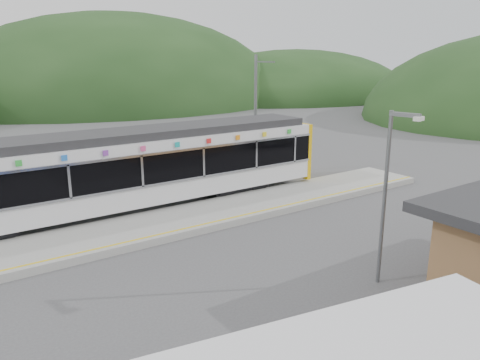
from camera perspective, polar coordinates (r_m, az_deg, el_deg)
ground at (r=17.93m, az=0.18°, el=-7.83°), size 120.00×120.00×0.00m
hills at (r=25.46m, az=4.80°, el=-0.93°), size 146.00×149.00×26.00m
platform at (r=20.49m, az=-5.12°, el=-4.48°), size 26.00×3.20×0.30m
yellow_line at (r=19.38m, az=-3.22°, el=-5.11°), size 26.00×0.10×0.01m
train at (r=21.34m, az=-14.59°, el=1.24°), size 20.44×3.01×3.74m
catenary_mast_east at (r=27.77m, az=1.94°, el=8.13°), size 0.18×1.80×7.00m
lamp_post at (r=14.58m, az=17.70°, el=-0.46°), size 0.38×0.99×5.41m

